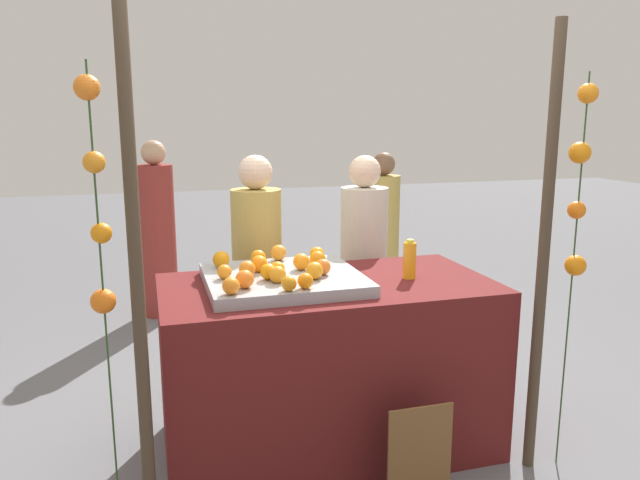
# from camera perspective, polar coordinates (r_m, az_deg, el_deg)

# --- Properties ---
(ground_plane) EXTENTS (24.00, 24.00, 0.00)m
(ground_plane) POSITION_cam_1_polar(r_m,az_deg,el_deg) (3.55, 0.71, -18.62)
(ground_plane) COLOR slate
(stall_counter) EXTENTS (1.74, 0.89, 0.93)m
(stall_counter) POSITION_cam_1_polar(r_m,az_deg,el_deg) (3.34, 0.73, -11.73)
(stall_counter) COLOR #5B1919
(stall_counter) RESTS_ON ground_plane
(orange_tray) EXTENTS (0.79, 0.72, 0.06)m
(orange_tray) POSITION_cam_1_polar(r_m,az_deg,el_deg) (3.14, -3.48, -3.73)
(orange_tray) COLOR #9EA0A5
(orange_tray) RESTS_ON stall_counter
(orange_0) EXTENTS (0.09, 0.09, 0.09)m
(orange_0) POSITION_cam_1_polar(r_m,az_deg,el_deg) (3.02, -0.53, -2.90)
(orange_0) COLOR orange
(orange_0) RESTS_ON orange_tray
(orange_1) EXTENTS (0.07, 0.07, 0.07)m
(orange_1) POSITION_cam_1_polar(r_m,az_deg,el_deg) (3.07, -9.00, -2.97)
(orange_1) COLOR orange
(orange_1) RESTS_ON orange_tray
(orange_2) EXTENTS (0.07, 0.07, 0.07)m
(orange_2) POSITION_cam_1_polar(r_m,az_deg,el_deg) (2.82, -2.94, -4.12)
(orange_2) COLOR orange
(orange_2) RESTS_ON orange_tray
(orange_3) EXTENTS (0.08, 0.08, 0.08)m
(orange_3) POSITION_cam_1_polar(r_m,az_deg,el_deg) (3.39, -0.29, -1.34)
(orange_3) COLOR orange
(orange_3) RESTS_ON orange_tray
(orange_4) EXTENTS (0.08, 0.08, 0.08)m
(orange_4) POSITION_cam_1_polar(r_m,az_deg,el_deg) (3.32, -5.84, -1.66)
(orange_4) COLOR orange
(orange_4) RESTS_ON orange_tray
(orange_5) EXTENTS (0.09, 0.09, 0.09)m
(orange_5) POSITION_cam_1_polar(r_m,az_deg,el_deg) (2.88, -7.10, -3.69)
(orange_5) COLOR orange
(orange_5) RESTS_ON orange_tray
(orange_6) EXTENTS (0.09, 0.09, 0.09)m
(orange_6) POSITION_cam_1_polar(r_m,az_deg,el_deg) (3.26, -0.22, -1.81)
(orange_6) COLOR orange
(orange_6) RESTS_ON orange_tray
(orange_7) EXTENTS (0.08, 0.08, 0.08)m
(orange_7) POSITION_cam_1_polar(r_m,az_deg,el_deg) (3.08, -6.87, -2.73)
(orange_7) COLOR orange
(orange_7) RESTS_ON orange_tray
(orange_8) EXTENTS (0.08, 0.08, 0.08)m
(orange_8) POSITION_cam_1_polar(r_m,az_deg,el_deg) (2.79, -8.39, -4.30)
(orange_8) COLOR orange
(orange_8) RESTS_ON orange_tray
(orange_9) EXTENTS (0.08, 0.08, 0.08)m
(orange_9) POSITION_cam_1_polar(r_m,az_deg,el_deg) (2.86, -1.39, -3.88)
(orange_9) COLOR orange
(orange_9) RESTS_ON orange_tray
(orange_10) EXTENTS (0.09, 0.09, 0.09)m
(orange_10) POSITION_cam_1_polar(r_m,az_deg,el_deg) (3.29, -9.29, -1.82)
(orange_10) COLOR orange
(orange_10) RESTS_ON orange_tray
(orange_11) EXTENTS (0.08, 0.08, 0.08)m
(orange_11) POSITION_cam_1_polar(r_m,az_deg,el_deg) (3.02, -4.89, -3.00)
(orange_11) COLOR orange
(orange_11) RESTS_ON orange_tray
(orange_12) EXTENTS (0.08, 0.08, 0.08)m
(orange_12) POSITION_cam_1_polar(r_m,az_deg,el_deg) (2.96, -4.02, -3.25)
(orange_12) COLOR orange
(orange_12) RESTS_ON orange_tray
(orange_13) EXTENTS (0.08, 0.08, 0.08)m
(orange_13) POSITION_cam_1_polar(r_m,az_deg,el_deg) (3.08, -4.03, -2.73)
(orange_13) COLOR orange
(orange_13) RESTS_ON orange_tray
(orange_14) EXTENTS (0.08, 0.08, 0.08)m
(orange_14) POSITION_cam_1_polar(r_m,az_deg,el_deg) (3.10, 0.26, -2.55)
(orange_14) COLOR orange
(orange_14) RESTS_ON orange_tray
(orange_15) EXTENTS (0.09, 0.09, 0.09)m
(orange_15) POSITION_cam_1_polar(r_m,az_deg,el_deg) (3.20, -1.77, -2.06)
(orange_15) COLOR orange
(orange_15) RESTS_ON orange_tray
(orange_16) EXTENTS (0.09, 0.09, 0.09)m
(orange_16) POSITION_cam_1_polar(r_m,az_deg,el_deg) (3.42, -3.92, -1.20)
(orange_16) COLOR orange
(orange_16) RESTS_ON orange_tray
(orange_17) EXTENTS (0.09, 0.09, 0.09)m
(orange_17) POSITION_cam_1_polar(r_m,az_deg,el_deg) (3.17, -5.75, -2.24)
(orange_17) COLOR orange
(orange_17) RESTS_ON orange_tray
(juice_bottle) EXTENTS (0.07, 0.07, 0.21)m
(juice_bottle) POSITION_cam_1_polar(r_m,az_deg,el_deg) (3.29, 8.44, -1.88)
(juice_bottle) COLOR orange
(juice_bottle) RESTS_ON stall_counter
(chalkboard_sign) EXTENTS (0.31, 0.03, 0.52)m
(chalkboard_sign) POSITION_cam_1_polar(r_m,az_deg,el_deg) (2.98, 9.28, -19.64)
(chalkboard_sign) COLOR brown
(chalkboard_sign) RESTS_ON ground_plane
(vendor_left) EXTENTS (0.31, 0.31, 1.56)m
(vendor_left) POSITION_cam_1_polar(r_m,az_deg,el_deg) (3.85, -5.88, -4.47)
(vendor_left) COLOR tan
(vendor_left) RESTS_ON ground_plane
(vendor_right) EXTENTS (0.31, 0.31, 1.54)m
(vendor_right) POSITION_cam_1_polar(r_m,az_deg,el_deg) (4.06, 4.09, -3.71)
(vendor_right) COLOR beige
(vendor_right) RESTS_ON ground_plane
(crowd_person_0) EXTENTS (0.30, 0.30, 1.48)m
(crowd_person_0) POSITION_cam_1_polar(r_m,az_deg,el_deg) (5.43, 5.87, -0.16)
(crowd_person_0) COLOR tan
(crowd_person_0) RESTS_ON ground_plane
(crowd_person_1) EXTENTS (0.32, 0.32, 1.58)m
(crowd_person_1) POSITION_cam_1_polar(r_m,az_deg,el_deg) (5.63, -15.03, 0.42)
(crowd_person_1) COLOR maroon
(crowd_person_1) RESTS_ON ground_plane
(canopy_post_left) EXTENTS (0.06, 0.06, 2.23)m
(canopy_post_left) POSITION_cam_1_polar(r_m,az_deg,el_deg) (2.54, -16.83, -4.31)
(canopy_post_left) COLOR #473828
(canopy_post_left) RESTS_ON ground_plane
(canopy_post_right) EXTENTS (0.06, 0.06, 2.23)m
(canopy_post_right) POSITION_cam_1_polar(r_m,az_deg,el_deg) (3.14, 20.29, -1.55)
(canopy_post_right) COLOR #473828
(canopy_post_right) RESTS_ON ground_plane
(garland_strand_left) EXTENTS (0.10, 0.10, 1.99)m
(garland_strand_left) POSITION_cam_1_polar(r_m,az_deg,el_deg) (2.47, -20.28, 3.06)
(garland_strand_left) COLOR #2D4C23
(garland_strand_left) RESTS_ON ground_plane
(garland_strand_right) EXTENTS (0.12, 0.12, 1.99)m
(garland_strand_right) POSITION_cam_1_polar(r_m,az_deg,el_deg) (3.16, 23.24, 4.62)
(garland_strand_right) COLOR #2D4C23
(garland_strand_right) RESTS_ON ground_plane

